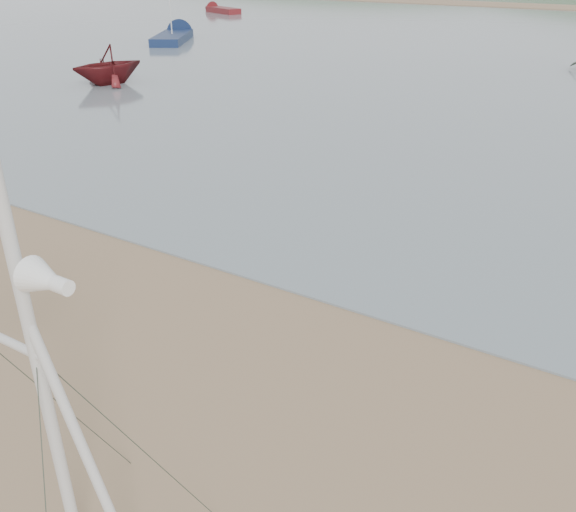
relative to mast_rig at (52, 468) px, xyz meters
The scene contains 5 objects.
ground 2.40m from the mast_rig, 122.49° to the left, with size 560.00×560.00×0.00m, color #7A6046.
mast_rig is the anchor object (origin of this frame).
boat_red 24.85m from the mast_rig, 135.70° to the left, with size 2.79×1.70×3.24m, color #5B1417.
dinghy_red_far 60.26m from the mast_rig, 126.53° to the left, with size 5.80×3.37×1.38m.
sailboat_blue_near 40.78m from the mast_rig, 129.53° to the left, with size 5.38×7.41×7.46m.
Camera 1 is at (5.02, -4.01, 5.46)m, focal length 38.00 mm.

